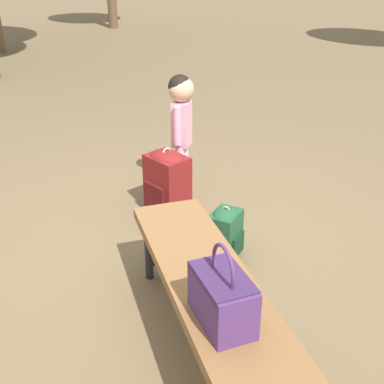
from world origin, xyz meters
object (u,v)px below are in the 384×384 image
Objects in this scene: handbag at (222,296)px; backpack_small at (225,232)px; child_standing at (181,116)px; backpack_large at (167,180)px; park_bench at (209,288)px.

handbag is 1.22m from backpack_small.
handbag reaches higher than backpack_small.
child_standing reaches higher than backpack_large.
backpack_small is at bearing -12.56° from park_bench.
child_standing is at bearing 1.90° from handbag.
child_standing reaches higher than backpack_small.
backpack_small is (-0.99, -0.24, -0.47)m from child_standing.
handbag reaches higher than backpack_large.
backpack_small is (1.15, -0.17, -0.39)m from handbag.
backpack_small is at bearing -150.95° from backpack_large.
backpack_large is at bearing 6.22° from handbag.
backpack_large reaches higher than backpack_small.
backpack_small is (0.85, -0.19, -0.21)m from park_bench.
park_bench is at bearing 4.23° from handbag.
park_bench is 0.90m from backpack_small.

